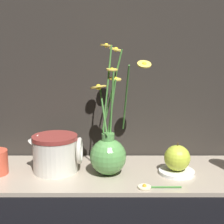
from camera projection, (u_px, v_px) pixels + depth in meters
The scene contains 7 objects.
ground_plane at pixel (113, 175), 0.96m from camera, with size 6.00×6.00×0.00m, color black.
shelf at pixel (113, 173), 0.96m from camera, with size 0.89×0.29×0.01m.
vase_with_flowers at pixel (110, 152), 0.92m from camera, with size 0.18×0.14×0.39m.
ceramic_pitcher at pixel (57, 152), 0.95m from camera, with size 0.16×0.14×0.12m.
saucer_plate at pixel (178, 172), 0.94m from camera, with size 0.11×0.11×0.01m.
orange_fruit at pixel (178, 158), 0.93m from camera, with size 0.08×0.08×0.09m.
loose_daisy at pixel (151, 187), 0.84m from camera, with size 0.12×0.04×0.01m.
Camera 1 is at (-0.00, -0.90, 0.38)m, focal length 50.00 mm.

